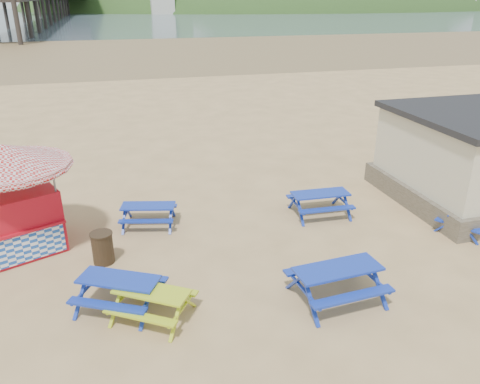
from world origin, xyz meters
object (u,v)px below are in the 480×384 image
object	(u,v)px
picnic_table_blue_a	(149,215)
litter_bin	(103,248)
picnic_table_yellow	(153,304)
ice_cream_kiosk	(10,185)

from	to	relation	value
picnic_table_blue_a	litter_bin	bearing A→B (deg)	-111.91
litter_bin	picnic_table_yellow	bearing A→B (deg)	-68.86
picnic_table_blue_a	picnic_table_yellow	world-z (taller)	picnic_table_yellow
ice_cream_kiosk	litter_bin	distance (m)	3.08
picnic_table_yellow	litter_bin	world-z (taller)	litter_bin
picnic_table_yellow	ice_cream_kiosk	bearing A→B (deg)	162.10
picnic_table_blue_a	ice_cream_kiosk	world-z (taller)	ice_cream_kiosk
picnic_table_yellow	ice_cream_kiosk	world-z (taller)	ice_cream_kiosk
picnic_table_yellow	litter_bin	bearing A→B (deg)	144.69
picnic_table_yellow	ice_cream_kiosk	xyz separation A→B (m)	(-3.32, 4.17, 1.60)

